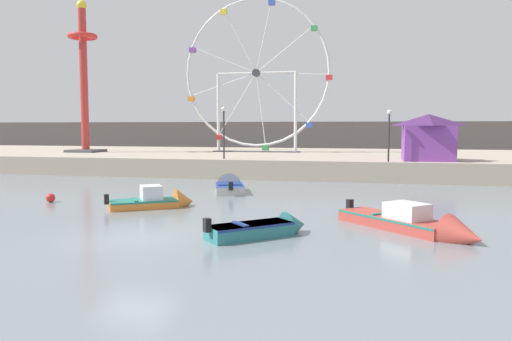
# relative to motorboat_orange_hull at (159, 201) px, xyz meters

# --- Properties ---
(ground_plane) EXTENTS (240.00, 240.00, 0.00)m
(ground_plane) POSITION_rel_motorboat_orange_hull_xyz_m (1.90, -6.23, -0.29)
(ground_plane) COLOR slate
(quay_promenade) EXTENTS (110.00, 21.26, 1.39)m
(quay_promenade) POSITION_rel_motorboat_orange_hull_xyz_m (1.90, 23.06, 0.41)
(quay_promenade) COLOR tan
(quay_promenade) RESTS_ON ground_plane
(distant_town_skyline) EXTENTS (140.00, 3.00, 4.40)m
(distant_town_skyline) POSITION_rel_motorboat_orange_hull_xyz_m (1.90, 43.65, 1.91)
(distant_town_skyline) COLOR #564C47
(distant_town_skyline) RESTS_ON ground_plane
(motorboat_orange_hull) EXTENTS (3.92, 3.24, 1.48)m
(motorboat_orange_hull) POSITION_rel_motorboat_orange_hull_xyz_m (0.00, 0.00, 0.00)
(motorboat_orange_hull) COLOR orange
(motorboat_orange_hull) RESTS_ON ground_plane
(motorboat_teal_painted) EXTENTS (3.41, 3.32, 1.08)m
(motorboat_teal_painted) POSITION_rel_motorboat_orange_hull_xyz_m (6.01, -4.86, -0.03)
(motorboat_teal_painted) COLOR teal
(motorboat_teal_painted) RESTS_ON ground_plane
(motorboat_pale_grey) EXTENTS (2.62, 4.10, 1.46)m
(motorboat_pale_grey) POSITION_rel_motorboat_orange_hull_xyz_m (1.49, 6.49, -0.05)
(motorboat_pale_grey) COLOR silver
(motorboat_pale_grey) RESTS_ON ground_plane
(motorboat_faded_red) EXTENTS (5.06, 5.08, 1.43)m
(motorboat_faded_red) POSITION_rel_motorboat_orange_hull_xyz_m (11.12, -3.22, 0.01)
(motorboat_faded_red) COLOR #B24238
(motorboat_faded_red) RESTS_ON ground_plane
(ferris_wheel_white_frame) EXTENTS (13.75, 1.20, 14.08)m
(ferris_wheel_white_frame) POSITION_rel_motorboat_orange_hull_xyz_m (-0.95, 24.04, 8.18)
(ferris_wheel_white_frame) COLOR silver
(ferris_wheel_white_frame) RESTS_ON quay_promenade
(drop_tower_red_tower) EXTENTS (2.80, 2.80, 13.76)m
(drop_tower_red_tower) POSITION_rel_motorboat_orange_hull_xyz_m (-16.30, 20.24, 8.05)
(drop_tower_red_tower) COLOR #BC332D
(drop_tower_red_tower) RESTS_ON quay_promenade
(carnival_booth_purple_stall) EXTENTS (3.69, 3.29, 3.19)m
(carnival_booth_purple_stall) POSITION_rel_motorboat_orange_hull_xyz_m (13.30, 14.89, 2.77)
(carnival_booth_purple_stall) COLOR purple
(carnival_booth_purple_stall) RESTS_ON quay_promenade
(promenade_lamp_near) EXTENTS (0.32, 0.32, 3.44)m
(promenade_lamp_near) POSITION_rel_motorboat_orange_hull_xyz_m (10.61, 12.93, 3.40)
(promenade_lamp_near) COLOR #2D2D33
(promenade_lamp_near) RESTS_ON quay_promenade
(promenade_lamp_far) EXTENTS (0.32, 0.32, 3.77)m
(promenade_lamp_far) POSITION_rel_motorboat_orange_hull_xyz_m (-0.91, 13.46, 3.58)
(promenade_lamp_far) COLOR #2D2D33
(promenade_lamp_far) RESTS_ON quay_promenade
(mooring_buoy_orange) EXTENTS (0.44, 0.44, 0.44)m
(mooring_buoy_orange) POSITION_rel_motorboat_orange_hull_xyz_m (-5.84, 0.22, -0.07)
(mooring_buoy_orange) COLOR red
(mooring_buoy_orange) RESTS_ON ground_plane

